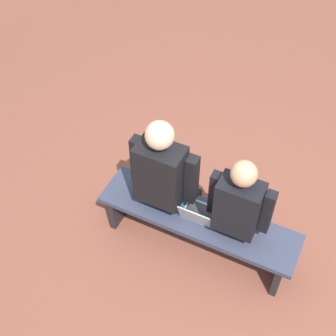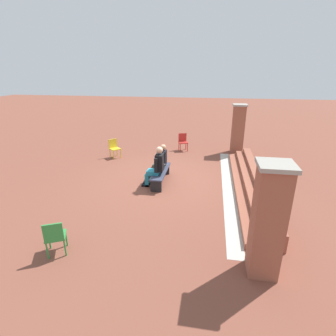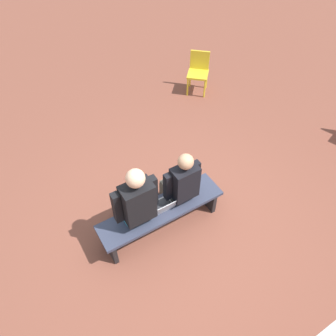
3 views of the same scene
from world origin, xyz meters
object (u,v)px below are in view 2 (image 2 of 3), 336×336
at_px(plastic_chair_near_bench_right, 114,147).
at_px(plastic_chair_foreground, 183,141).
at_px(bench, 161,173).
at_px(plastic_chair_near_bench_left, 55,236).
at_px(laptop, 161,169).
at_px(person_student, 160,161).
at_px(person_adult, 156,166).

xyz_separation_m(plastic_chair_near_bench_right, plastic_chair_foreground, (-1.65, 2.99, 0.00)).
distance_m(bench, plastic_chair_near_bench_left, 4.51).
xyz_separation_m(bench, laptop, (-0.01, 0.01, 0.15)).
relative_size(laptop, plastic_chair_near_bench_left, 0.38).
distance_m(person_student, plastic_chair_foreground, 3.81).
bearing_deg(person_student, plastic_chair_near_bench_left, -17.26).
bearing_deg(plastic_chair_near_bench_right, plastic_chair_near_bench_left, 9.78).
bearing_deg(bench, plastic_chair_near_bench_left, -19.33).
xyz_separation_m(bench, person_adult, (0.35, -0.07, 0.40)).
height_order(bench, person_adult, person_adult).
xyz_separation_m(person_adult, plastic_chair_near_bench_right, (-2.82, -2.58, -0.27)).
bearing_deg(plastic_chair_near_bench_right, person_student, 50.45).
relative_size(bench, plastic_chair_near_bench_left, 2.14).
relative_size(plastic_chair_near_bench_left, plastic_chair_foreground, 1.00).
distance_m(bench, laptop, 0.15).
relative_size(person_adult, laptop, 4.47).
relative_size(person_adult, plastic_chair_near_bench_right, 1.70).
relative_size(plastic_chair_near_bench_right, plastic_chair_foreground, 1.00).
bearing_deg(plastic_chair_near_bench_right, bench, 46.99).
relative_size(laptop, plastic_chair_foreground, 0.38).
distance_m(person_adult, laptop, 0.45).
bearing_deg(bench, laptop, 140.19).
relative_size(bench, plastic_chair_foreground, 2.14).
relative_size(person_student, plastic_chair_foreground, 1.57).
bearing_deg(person_student, person_adult, -0.55).
xyz_separation_m(bench, plastic_chair_foreground, (-4.12, 0.34, 0.13)).
bearing_deg(plastic_chair_foreground, plastic_chair_near_bench_right, -61.14).
height_order(plastic_chair_near_bench_right, plastic_chair_foreground, same).
bearing_deg(person_adult, laptop, 166.82).
relative_size(bench, laptop, 5.63).
xyz_separation_m(person_student, plastic_chair_near_bench_right, (-2.13, -2.58, -0.23)).
height_order(person_student, plastic_chair_near_bench_right, person_student).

